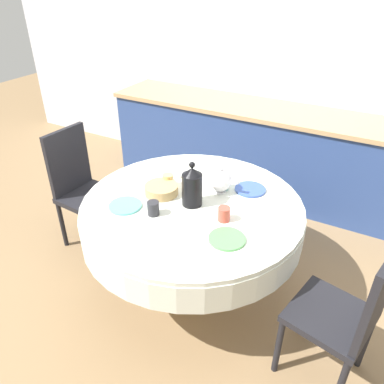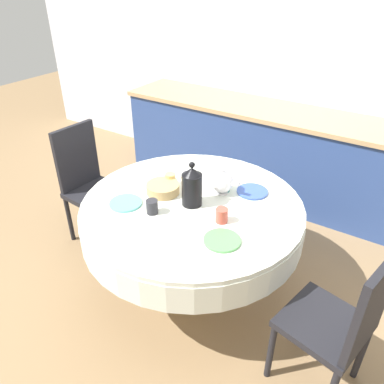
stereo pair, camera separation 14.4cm
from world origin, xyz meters
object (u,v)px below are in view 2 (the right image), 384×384
at_px(chair_right, 88,180).
at_px(teapot, 222,182).
at_px(coffee_carafe, 192,187).
at_px(chair_left, 343,321).

height_order(chair_right, teapot, chair_right).
relative_size(chair_right, coffee_carafe, 3.30).
xyz_separation_m(chair_right, teapot, (1.15, 0.13, 0.29)).
bearing_deg(chair_left, chair_right, 94.17).
bearing_deg(coffee_carafe, chair_right, 175.20).
distance_m(chair_left, chair_right, 2.11).
xyz_separation_m(chair_right, coffee_carafe, (1.06, -0.09, 0.33)).
height_order(coffee_carafe, teapot, coffee_carafe).
height_order(chair_left, chair_right, same).
bearing_deg(teapot, chair_left, -25.22).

